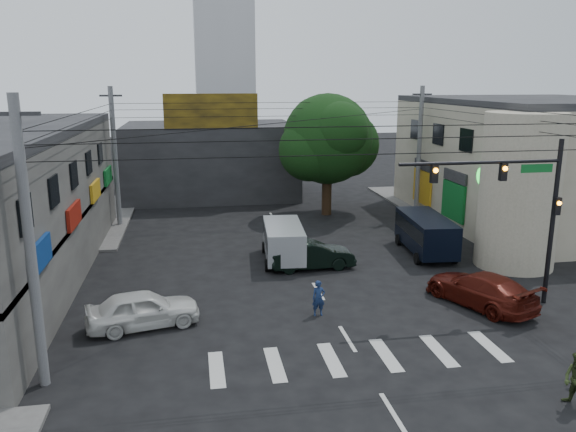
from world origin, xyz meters
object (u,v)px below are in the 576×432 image
object	(u,v)px
white_compact	(143,309)
maroon_sedan	(480,289)
utility_pole_far_right	(419,151)
traffic_officer	(319,298)
silver_minivan	(284,243)
street_tree	(328,139)
dark_sedan	(311,255)
navy_van	(426,235)
utility_pole_near_left	(30,247)
utility_pole_far_left	(115,158)
traffic_gantry	(519,197)

from	to	relation	value
white_compact	maroon_sedan	distance (m)	14.23
utility_pole_far_right	white_compact	bearing A→B (deg)	-137.64
maroon_sedan	traffic_officer	bearing A→B (deg)	-23.17
white_compact	silver_minivan	size ratio (longest dim) A/B	0.97
utility_pole_far_right	silver_minivan	world-z (taller)	utility_pole_far_right
street_tree	silver_minivan	xyz separation A→B (m)	(-4.86, -10.26, -4.47)
dark_sedan	maroon_sedan	size ratio (longest dim) A/B	0.81
maroon_sedan	navy_van	world-z (taller)	navy_van
utility_pole_near_left	utility_pole_far_right	distance (m)	29.35
utility_pole_far_right	maroon_sedan	size ratio (longest dim) A/B	1.66
utility_pole_far_left	dark_sedan	bearing A→B (deg)	-44.59
utility_pole_near_left	white_compact	world-z (taller)	utility_pole_near_left
street_tree	utility_pole_near_left	xyz separation A→B (m)	(-14.50, -21.50, -0.87)
utility_pole_far_right	traffic_officer	distance (m)	20.38
traffic_gantry	dark_sedan	distance (m)	10.58
navy_van	traffic_officer	xyz separation A→B (m)	(-7.83, -7.36, -0.32)
utility_pole_far_left	silver_minivan	bearing A→B (deg)	-43.84
utility_pole_near_left	maroon_sedan	xyz separation A→B (m)	(17.04, 3.70, -3.86)
utility_pole_far_right	silver_minivan	size ratio (longest dim) A/B	1.92
utility_pole_far_left	navy_van	size ratio (longest dim) A/B	1.67
street_tree	utility_pole_far_left	bearing A→B (deg)	-176.05
utility_pole_near_left	navy_van	world-z (taller)	utility_pole_near_left
utility_pole_near_left	white_compact	distance (m)	6.18
dark_sedan	utility_pole_near_left	bearing A→B (deg)	129.31
white_compact	silver_minivan	world-z (taller)	silver_minivan
traffic_officer	street_tree	bearing A→B (deg)	75.12
utility_pole_far_left	dark_sedan	distance (m)	15.75
white_compact	navy_van	world-z (taller)	navy_van
silver_minivan	navy_van	bearing A→B (deg)	-85.71
utility_pole_near_left	maroon_sedan	world-z (taller)	utility_pole_near_left
street_tree	maroon_sedan	xyz separation A→B (m)	(2.54, -17.80, -4.73)
street_tree	utility_pole_far_left	world-z (taller)	utility_pole_far_left
white_compact	silver_minivan	bearing A→B (deg)	-55.67
utility_pole_far_right	silver_minivan	bearing A→B (deg)	-140.82
utility_pole_near_left	utility_pole_far_right	size ratio (longest dim) A/B	1.00
utility_pole_far_left	utility_pole_far_right	world-z (taller)	same
traffic_gantry	utility_pole_far_right	bearing A→B (deg)	81.06
utility_pole_near_left	navy_van	bearing A→B (deg)	32.28
maroon_sedan	silver_minivan	bearing A→B (deg)	-67.56
white_compact	traffic_gantry	bearing A→B (deg)	-104.26
navy_van	dark_sedan	bearing A→B (deg)	106.46
utility_pole_far_left	traffic_officer	world-z (taller)	utility_pole_far_left
utility_pole_near_left	traffic_officer	bearing A→B (deg)	21.22
utility_pole_far_left	utility_pole_far_right	distance (m)	21.00
maroon_sedan	navy_van	size ratio (longest dim) A/B	1.00
street_tree	utility_pole_far_right	world-z (taller)	utility_pole_far_right
white_compact	street_tree	bearing A→B (deg)	-46.29
street_tree	maroon_sedan	world-z (taller)	street_tree
maroon_sedan	traffic_officer	distance (m)	7.14
maroon_sedan	traffic_officer	world-z (taller)	traffic_officer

